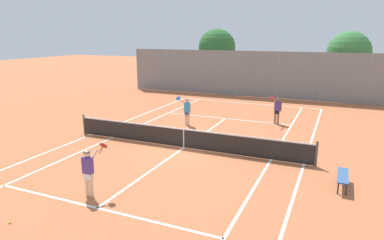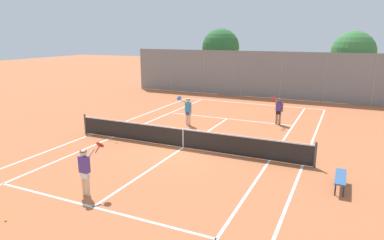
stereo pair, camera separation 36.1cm
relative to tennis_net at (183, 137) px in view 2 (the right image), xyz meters
name	(u,v)px [view 2 (the right image)]	position (x,y,z in m)	size (l,w,h in m)	color
ground_plane	(183,148)	(0.00, 0.00, -0.51)	(120.00, 120.00, 0.00)	#BC663D
court_line_markings	(183,148)	(0.00, 0.00, -0.51)	(11.10, 23.90, 0.01)	white
tennis_net	(183,137)	(0.00, 0.00, 0.00)	(12.00, 0.10, 1.07)	#474C47
player_near_side	(85,169)	(-0.76, -5.81, 0.42)	(0.68, 0.73, 1.77)	beige
player_far_left	(188,110)	(-1.62, 3.95, 0.42)	(0.78, 0.71, 1.77)	beige
player_far_right	(279,109)	(3.23, 6.37, 0.42)	(0.65, 0.74, 1.77)	#936B4C
loose_tennis_ball_0	(6,220)	(-1.72, -8.13, -0.48)	(0.07, 0.07, 0.07)	#D1DB33
loose_tennis_ball_1	(229,108)	(-0.92, 9.57, -0.48)	(0.07, 0.07, 0.07)	#D1DB33
loose_tennis_ball_2	(116,143)	(-3.29, -0.83, -0.48)	(0.07, 0.07, 0.07)	#D1DB33
courtside_bench	(341,178)	(6.96, -1.72, -0.10)	(0.36, 1.50, 0.47)	#33598C
back_fence	(261,74)	(0.00, 14.94, 1.46)	(24.07, 0.08, 3.94)	gray
tree_behind_left	(220,48)	(-5.05, 18.50, 3.45)	(3.65, 3.65, 5.87)	brown
tree_behind_right	(352,54)	(6.86, 16.92, 3.24)	(3.47, 3.47, 5.57)	brown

